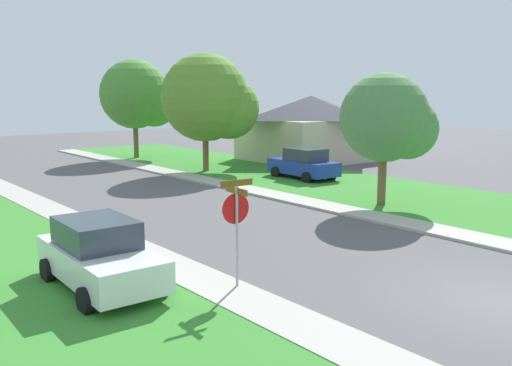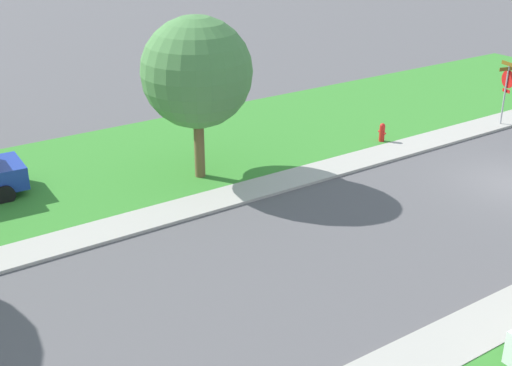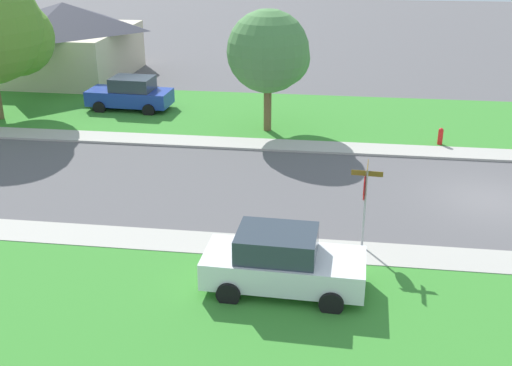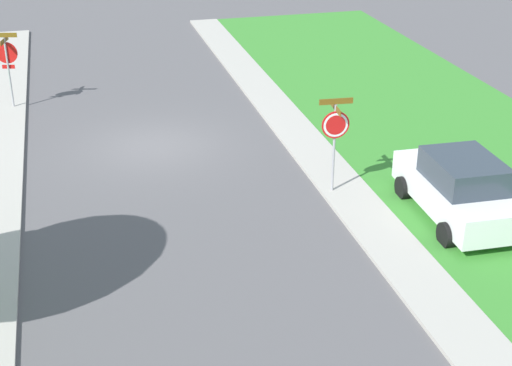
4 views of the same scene
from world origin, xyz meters
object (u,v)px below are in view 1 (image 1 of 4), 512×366
Objects in this scene: tree_corner_large at (139,97)px; tree_sidewalk_near at (211,100)px; stop_sign_far_corner at (236,215)px; car_blue_near_corner at (304,164)px; house_right_setback at (311,127)px; tree_across_left at (390,121)px; car_white_driveway_right at (99,255)px.

tree_sidewalk_near is (0.07, -9.01, -0.18)m from tree_corner_large.
stop_sign_far_corner is 28.86m from tree_corner_large.
tree_corner_large is 9.01m from tree_sidewalk_near.
house_right_setback is (6.68, 6.19, 1.50)m from car_blue_near_corner.
tree_across_left is at bearing -90.21° from tree_corner_large.
tree_across_left reaches higher than house_right_setback.
tree_across_left is at bearing -123.36° from house_right_setback.
tree_sidewalk_near reaches higher than house_right_setback.
tree_sidewalk_near is 13.39m from tree_across_left.
tree_corner_large is at bearing 90.44° from tree_sidewalk_near.
car_white_driveway_right is 14.24m from tree_across_left.
house_right_setback reaches higher than car_blue_near_corner.
car_blue_near_corner is (16.27, 9.50, 0.00)m from car_white_driveway_right.
tree_corner_large is at bearing 99.05° from car_blue_near_corner.
tree_across_left is at bearing 19.77° from stop_sign_far_corner.
house_right_setback is at bearing 56.64° from tree_across_left.
house_right_setback is (8.96, 0.46, -1.98)m from tree_sidewalk_near.
car_white_driveway_right is 20.97m from tree_sidewalk_near.
tree_sidewalk_near is 0.79× the size of house_right_setback.
car_blue_near_corner is 8.50m from tree_across_left.
tree_corner_large reaches higher than house_right_setback.
house_right_setback is (9.11, 13.83, -1.29)m from tree_across_left.
car_blue_near_corner is 15.37m from tree_corner_large.
tree_sidewalk_near is 9.19m from house_right_setback.
stop_sign_far_corner is 27.07m from house_right_setback.
car_white_driveway_right is at bearing -145.63° from house_right_setback.
tree_sidewalk_near is (13.99, 15.23, 3.48)m from car_white_driveway_right.
tree_corner_large is 22.41m from tree_across_left.
car_blue_near_corner is (13.65, 11.68, -1.01)m from stop_sign_far_corner.
tree_corner_large reaches higher than tree_sidewalk_near.
tree_across_left is (-0.15, -13.38, -0.69)m from tree_sidewalk_near.
stop_sign_far_corner is at bearing -39.80° from car_white_driveway_right.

